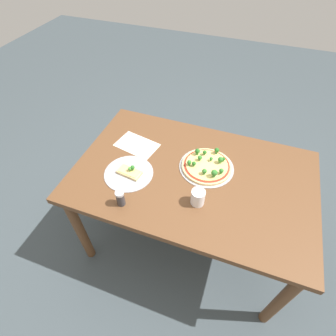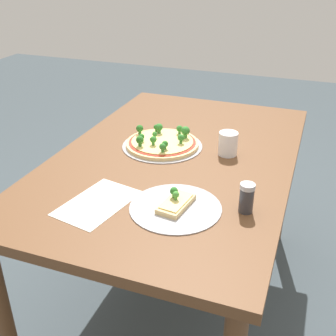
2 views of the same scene
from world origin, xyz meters
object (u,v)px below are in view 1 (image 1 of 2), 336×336
(dining_table, at_px, (192,184))
(pizza_tray_whole, at_px, (207,166))
(pizza_tray_slice, at_px, (129,173))
(condiment_shaker, at_px, (120,198))
(drinking_cup, at_px, (198,197))

(dining_table, relative_size, pizza_tray_whole, 4.28)
(pizza_tray_whole, relative_size, pizza_tray_slice, 1.13)
(dining_table, distance_m, condiment_shaker, 0.46)
(pizza_tray_whole, relative_size, drinking_cup, 3.54)
(drinking_cup, bearing_deg, pizza_tray_slice, 171.64)
(pizza_tray_whole, xyz_separation_m, condiment_shaker, (-0.36, -0.40, 0.03))
(pizza_tray_slice, distance_m, condiment_shaker, 0.22)
(pizza_tray_whole, distance_m, condiment_shaker, 0.54)
(drinking_cup, bearing_deg, dining_table, 111.92)
(condiment_shaker, bearing_deg, pizza_tray_whole, 48.70)
(condiment_shaker, bearing_deg, drinking_cup, 20.94)
(dining_table, xyz_separation_m, pizza_tray_slice, (-0.35, -0.12, 0.10))
(condiment_shaker, bearing_deg, dining_table, 47.78)
(pizza_tray_whole, height_order, condiment_shaker, condiment_shaker)
(pizza_tray_slice, height_order, drinking_cup, drinking_cup)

